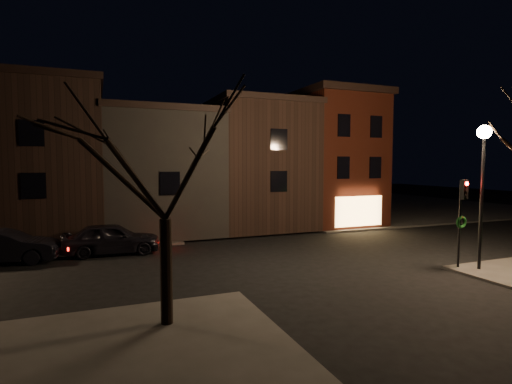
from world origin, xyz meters
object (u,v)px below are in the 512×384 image
at_px(street_lamp_near, 483,157).
at_px(parked_car_b, 3,247).
at_px(bare_tree_left, 164,145).
at_px(parked_car_a, 112,238).
at_px(traffic_signal, 462,210).

xyz_separation_m(street_lamp_near, parked_car_b, (-20.39, 9.71, -4.35)).
relative_size(bare_tree_left, parked_car_b, 1.49).
bearing_deg(bare_tree_left, street_lamp_near, 4.03).
height_order(bare_tree_left, parked_car_a, bare_tree_left).
relative_size(traffic_signal, bare_tree_left, 0.54).
distance_m(traffic_signal, parked_car_a, 17.63).
relative_size(traffic_signal, parked_car_b, 0.80).
height_order(street_lamp_near, traffic_signal, street_lamp_near).
distance_m(street_lamp_near, bare_tree_left, 14.24).
height_order(traffic_signal, parked_car_b, traffic_signal).
bearing_deg(street_lamp_near, parked_car_b, 154.54).
xyz_separation_m(street_lamp_near, bare_tree_left, (-14.20, -1.00, 0.25)).
relative_size(street_lamp_near, bare_tree_left, 0.86).
xyz_separation_m(bare_tree_left, parked_car_a, (-1.17, 10.92, -4.58)).
height_order(bare_tree_left, parked_car_b, bare_tree_left).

